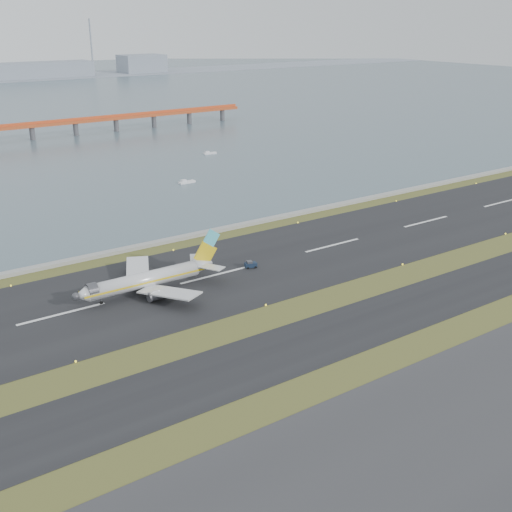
% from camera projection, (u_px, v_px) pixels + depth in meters
% --- Properties ---
extents(ground, '(1000.00, 1000.00, 0.00)m').
position_uv_depth(ground, '(286.00, 318.00, 141.43)').
color(ground, '#344719').
rests_on(ground, ground).
extents(apron_strip, '(1000.00, 50.00, 0.10)m').
position_uv_depth(apron_strip, '(501.00, 446.00, 99.15)').
color(apron_strip, '#2E2E31').
rests_on(apron_strip, ground).
extents(taxiway_strip, '(1000.00, 18.00, 0.10)m').
position_uv_depth(taxiway_strip, '(321.00, 339.00, 132.19)').
color(taxiway_strip, black).
rests_on(taxiway_strip, ground).
extents(runway_strip, '(1000.00, 45.00, 0.10)m').
position_uv_depth(runway_strip, '(215.00, 275.00, 164.46)').
color(runway_strip, black).
rests_on(runway_strip, ground).
extents(seawall, '(1000.00, 2.50, 1.00)m').
position_uv_depth(seawall, '(161.00, 242.00, 187.35)').
color(seawall, gray).
rests_on(seawall, ground).
extents(red_pier, '(260.00, 5.00, 10.20)m').
position_uv_depth(red_pier, '(31.00, 126.00, 341.65)').
color(red_pier, '#B8471F').
rests_on(red_pier, ground).
extents(airliner, '(38.52, 32.89, 12.80)m').
position_uv_depth(airliner, '(150.00, 279.00, 153.40)').
color(airliner, silver).
rests_on(airliner, ground).
extents(pushback_tug, '(3.43, 2.51, 1.97)m').
position_uv_depth(pushback_tug, '(251.00, 265.00, 169.07)').
color(pushback_tug, '#121F33').
rests_on(pushback_tug, ground).
extents(workboat_near, '(6.98, 2.50, 1.67)m').
position_uv_depth(workboat_near, '(186.00, 182.00, 254.80)').
color(workboat_near, silver).
rests_on(workboat_near, ground).
extents(workboat_far, '(6.54, 2.73, 1.54)m').
position_uv_depth(workboat_far, '(210.00, 153.00, 308.72)').
color(workboat_far, silver).
rests_on(workboat_far, ground).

